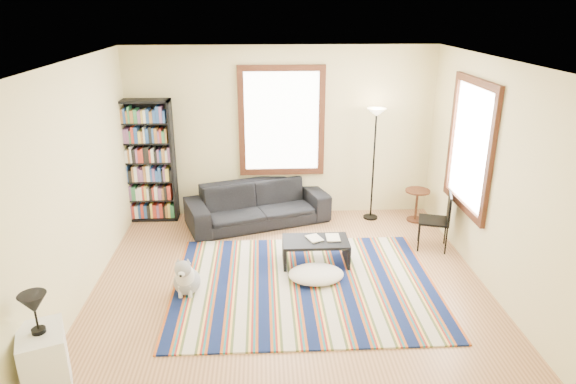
{
  "coord_description": "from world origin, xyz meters",
  "views": [
    {
      "loc": [
        -0.33,
        -5.73,
        3.39
      ],
      "look_at": [
        0.0,
        0.5,
        1.1
      ],
      "focal_mm": 32.0,
      "sensor_mm": 36.0,
      "label": 1
    }
  ],
  "objects_px": {
    "floor_lamp": "(373,165)",
    "white_cabinet": "(46,365)",
    "floor_cushion": "(316,274)",
    "bookshelf": "(146,161)",
    "dog": "(187,274)",
    "coffee_table": "(315,252)",
    "folding_chair": "(434,221)",
    "side_table": "(416,205)",
    "sofa": "(258,204)"
  },
  "relations": [
    {
      "from": "floor_lamp",
      "to": "white_cabinet",
      "type": "xyz_separation_m",
      "value": [
        -3.78,
        -4.0,
        -0.58
      ]
    },
    {
      "from": "floor_cushion",
      "to": "floor_lamp",
      "type": "height_order",
      "value": "floor_lamp"
    },
    {
      "from": "bookshelf",
      "to": "dog",
      "type": "bearing_deg",
      "value": -69.21
    },
    {
      "from": "coffee_table",
      "to": "folding_chair",
      "type": "distance_m",
      "value": 1.83
    },
    {
      "from": "bookshelf",
      "to": "dog",
      "type": "relative_size",
      "value": 3.84
    },
    {
      "from": "white_cabinet",
      "to": "bookshelf",
      "type": "bearing_deg",
      "value": 66.73
    },
    {
      "from": "side_table",
      "to": "folding_chair",
      "type": "relative_size",
      "value": 0.63
    },
    {
      "from": "sofa",
      "to": "floor_cushion",
      "type": "relative_size",
      "value": 3.12
    },
    {
      "from": "bookshelf",
      "to": "floor_lamp",
      "type": "bearing_deg",
      "value": -2.65
    },
    {
      "from": "side_table",
      "to": "folding_chair",
      "type": "distance_m",
      "value": 1.01
    },
    {
      "from": "bookshelf",
      "to": "floor_cushion",
      "type": "bearing_deg",
      "value": -40.82
    },
    {
      "from": "dog",
      "to": "side_table",
      "type": "bearing_deg",
      "value": 33.71
    },
    {
      "from": "coffee_table",
      "to": "floor_lamp",
      "type": "bearing_deg",
      "value": 55.08
    },
    {
      "from": "coffee_table",
      "to": "bookshelf",
      "type": "bearing_deg",
      "value": 146.07
    },
    {
      "from": "floor_cushion",
      "to": "dog",
      "type": "relative_size",
      "value": 1.39
    },
    {
      "from": "bookshelf",
      "to": "side_table",
      "type": "bearing_deg",
      "value": -4.14
    },
    {
      "from": "sofa",
      "to": "bookshelf",
      "type": "relative_size",
      "value": 1.13
    },
    {
      "from": "coffee_table",
      "to": "floor_lamp",
      "type": "distance_m",
      "value": 2.05
    },
    {
      "from": "sofa",
      "to": "white_cabinet",
      "type": "relative_size",
      "value": 3.23
    },
    {
      "from": "bookshelf",
      "to": "coffee_table",
      "type": "bearing_deg",
      "value": -33.93
    },
    {
      "from": "coffee_table",
      "to": "dog",
      "type": "bearing_deg",
      "value": -158.36
    },
    {
      "from": "floor_lamp",
      "to": "folding_chair",
      "type": "bearing_deg",
      "value": -59.63
    },
    {
      "from": "floor_lamp",
      "to": "side_table",
      "type": "height_order",
      "value": "floor_lamp"
    },
    {
      "from": "sofa",
      "to": "floor_lamp",
      "type": "xyz_separation_m",
      "value": [
        1.89,
        0.1,
        0.6
      ]
    },
    {
      "from": "coffee_table",
      "to": "side_table",
      "type": "distance_m",
      "value": 2.31
    },
    {
      "from": "dog",
      "to": "floor_cushion",
      "type": "bearing_deg",
      "value": 9.99
    },
    {
      "from": "coffee_table",
      "to": "white_cabinet",
      "type": "xyz_separation_m",
      "value": [
        -2.68,
        -2.43,
        0.17
      ]
    },
    {
      "from": "floor_lamp",
      "to": "folding_chair",
      "type": "relative_size",
      "value": 2.16
    },
    {
      "from": "floor_lamp",
      "to": "side_table",
      "type": "distance_m",
      "value": 0.99
    },
    {
      "from": "floor_lamp",
      "to": "white_cabinet",
      "type": "distance_m",
      "value": 5.53
    },
    {
      "from": "bookshelf",
      "to": "floor_lamp",
      "type": "xyz_separation_m",
      "value": [
        3.67,
        -0.17,
        -0.07
      ]
    },
    {
      "from": "floor_cushion",
      "to": "coffee_table",
      "type": "bearing_deg",
      "value": 85.17
    },
    {
      "from": "bookshelf",
      "to": "dog",
      "type": "xyz_separation_m",
      "value": [
        0.91,
        -2.4,
        -0.74
      ]
    },
    {
      "from": "floor_lamp",
      "to": "white_cabinet",
      "type": "height_order",
      "value": "floor_lamp"
    },
    {
      "from": "floor_lamp",
      "to": "sofa",
      "type": "bearing_deg",
      "value": -176.98
    },
    {
      "from": "bookshelf",
      "to": "floor_cushion",
      "type": "height_order",
      "value": "bookshelf"
    },
    {
      "from": "sofa",
      "to": "coffee_table",
      "type": "bearing_deg",
      "value": -79.81
    },
    {
      "from": "sofa",
      "to": "white_cabinet",
      "type": "distance_m",
      "value": 4.33
    },
    {
      "from": "white_cabinet",
      "to": "dog",
      "type": "xyz_separation_m",
      "value": [
        1.01,
        1.77,
        -0.09
      ]
    },
    {
      "from": "floor_lamp",
      "to": "folding_chair",
      "type": "height_order",
      "value": "floor_lamp"
    },
    {
      "from": "folding_chair",
      "to": "sofa",
      "type": "bearing_deg",
      "value": 174.99
    },
    {
      "from": "folding_chair",
      "to": "dog",
      "type": "height_order",
      "value": "folding_chair"
    },
    {
      "from": "floor_lamp",
      "to": "dog",
      "type": "relative_size",
      "value": 3.57
    },
    {
      "from": "floor_cushion",
      "to": "side_table",
      "type": "height_order",
      "value": "side_table"
    },
    {
      "from": "sofa",
      "to": "floor_lamp",
      "type": "relative_size",
      "value": 1.22
    },
    {
      "from": "sofa",
      "to": "white_cabinet",
      "type": "height_order",
      "value": "white_cabinet"
    },
    {
      "from": "sofa",
      "to": "side_table",
      "type": "bearing_deg",
      "value": -19.46
    },
    {
      "from": "folding_chair",
      "to": "dog",
      "type": "relative_size",
      "value": 1.65
    },
    {
      "from": "side_table",
      "to": "white_cabinet",
      "type": "distance_m",
      "value": 5.92
    },
    {
      "from": "bookshelf",
      "to": "dog",
      "type": "distance_m",
      "value": 2.67
    }
  ]
}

